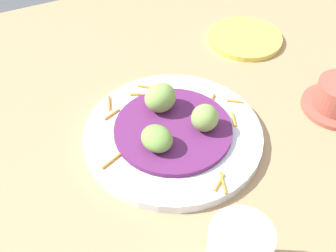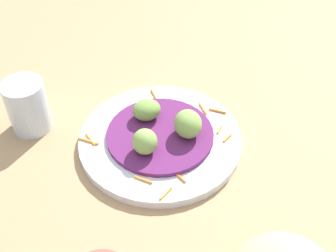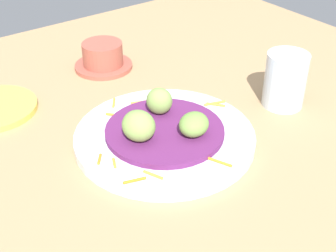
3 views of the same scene
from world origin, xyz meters
The scene contains 9 objects.
table_surface centered at (0.00, 0.00, 1.00)cm, with size 110.00×110.00×2.00cm, color tan.
main_plate centered at (-0.08, -5.35, 2.79)cm, with size 27.75×27.75×1.58cm, color silver.
cabbage_bed centered at (-0.08, -5.35, 4.00)cm, with size 18.24×18.24×0.85cm, color #60235B.
carrot_garnish centered at (-0.32, -6.03, 3.78)cm, with size 25.81×25.97×0.40cm.
guac_scoop_left centered at (3.81, -2.79, 6.18)cm, with size 4.29×4.91×3.50cm, color #759E47.
guac_scoop_center centered at (-4.24, -3.25, 6.56)cm, with size 4.05×4.20×4.25cm, color #84A851.
guac_scoop_right centered at (0.18, -10.00, 6.75)cm, with size 5.14×4.61×4.64cm, color #84A851.
terracotta_bowl centered at (-27.78, 0.26, 4.32)cm, with size 11.40×11.40×5.27cm.
water_glass centered at (3.10, 17.76, 6.74)cm, with size 7.09×7.09×9.48cm, color silver.
Camera 3 is at (48.62, -40.93, 44.67)cm, focal length 50.98 mm.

